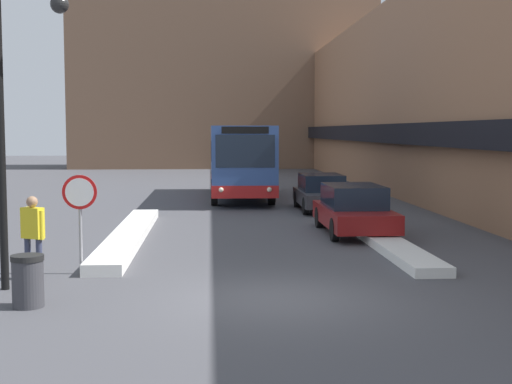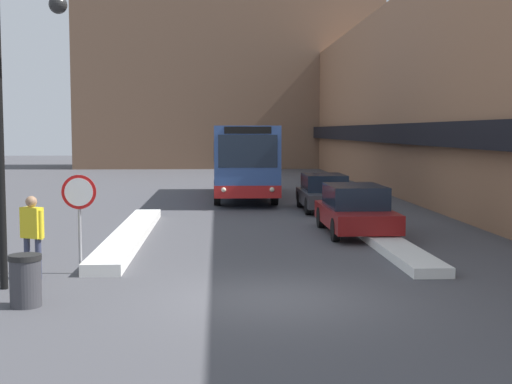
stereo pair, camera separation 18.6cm
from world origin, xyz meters
The scene contains 12 objects.
ground_plane centered at (0.00, 0.00, 0.00)m, with size 160.00×160.00×0.00m, color #47474C.
building_row_right centered at (9.97, 24.00, 4.80)m, with size 5.50×60.00×9.63m.
building_backdrop_far centered at (0.00, 50.15, 7.62)m, with size 26.00×8.00×15.24m.
snow_bank_left centered at (-3.60, 7.65, 0.14)m, with size 0.90×10.94×0.28m.
snow_bank_right centered at (3.60, 7.91, 0.12)m, with size 0.90×12.66×0.24m.
city_bus centered at (0.17, 20.29, 1.84)m, with size 2.73×10.50×3.38m.
parked_car_front centered at (3.20, 8.41, 0.76)m, with size 1.92×4.72×1.50m.
parked_car_middle centered at (3.20, 14.85, 0.73)m, with size 1.83×4.36×1.45m.
stop_sign centered at (-4.10, 2.61, 1.60)m, with size 0.76×0.08×2.21m.
street_lamp centered at (-5.04, 1.14, 3.71)m, with size 1.46×0.36×5.93m.
pedestrian centered at (-5.02, 2.14, 1.07)m, with size 0.53×0.42×1.79m.
trash_bin centered at (-4.51, -0.35, 0.48)m, with size 0.59×0.59×0.95m.
Camera 1 is at (-1.23, -13.21, 3.17)m, focal length 50.00 mm.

